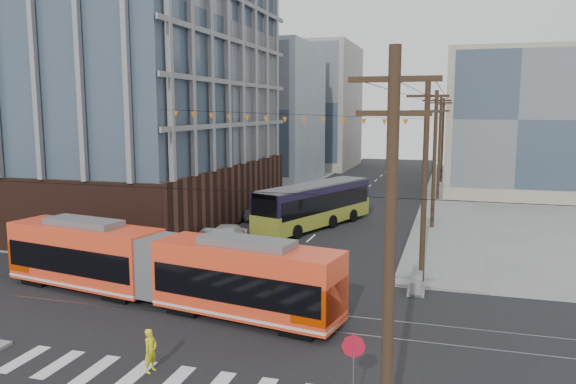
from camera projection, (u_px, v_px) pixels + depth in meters
name	position (u px, v px, depth m)	size (l,w,h in m)	color
ground	(191.00, 345.00, 22.79)	(160.00, 160.00, 0.00)	slate
office_building	(75.00, 54.00, 48.70)	(30.00, 25.00, 28.60)	#381E16
bg_bldg_nw_near	(247.00, 113.00, 75.58)	(18.00, 16.00, 18.00)	#8C99A5
bg_bldg_ne_near	(511.00, 123.00, 62.69)	(14.00, 14.00, 16.00)	gray
bg_bldg_nw_far	(306.00, 107.00, 93.58)	(16.00, 18.00, 20.00)	gray
bg_bldg_ne_far	(512.00, 127.00, 81.26)	(16.00, 16.00, 14.00)	#8C99A5
utility_pole_near	(389.00, 272.00, 13.91)	(0.30, 0.30, 11.00)	black
utility_pole_far	(442.00, 141.00, 72.75)	(0.30, 0.30, 11.00)	black
streetcar	(160.00, 267.00, 27.62)	(18.83, 2.65, 3.63)	#EF411F
city_bus	(315.00, 205.00, 45.53)	(2.79, 12.88, 3.65)	black
parked_car_silver	(219.00, 237.00, 38.93)	(1.53, 4.39, 1.45)	gray
parked_car_white	(228.00, 235.00, 39.44)	(2.16, 5.31, 1.54)	silver
parked_car_grey	(266.00, 211.00, 48.91)	(2.39, 5.18, 1.44)	#4B4E52
pedestrian	(150.00, 350.00, 20.38)	(0.59, 0.39, 1.63)	yellow
stop_sign	(353.00, 378.00, 17.43)	(0.75, 0.75, 2.46)	#B11026
jersey_barrier	(417.00, 279.00, 30.37)	(0.88, 3.89, 0.78)	slate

